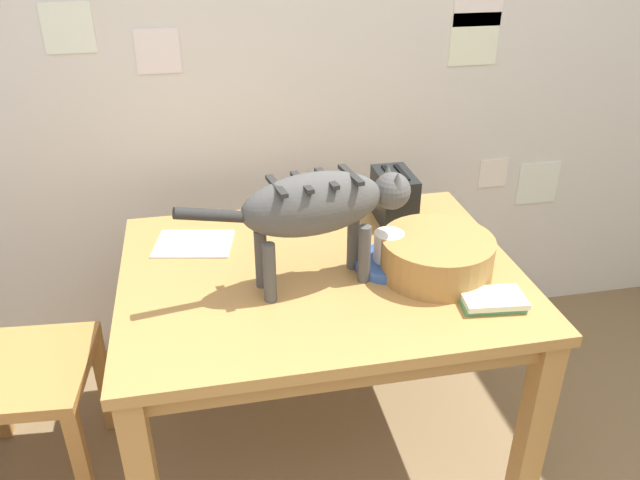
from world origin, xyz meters
The scene contains 10 objects.
wall_rear centered at (0.00, 1.98, 1.25)m, with size 4.30×0.11×2.50m.
dining_table centered at (-0.06, 1.25, 0.63)m, with size 1.20×0.93×0.72m.
cat centered at (-0.07, 1.18, 0.97)m, with size 0.67×0.22×0.35m.
saucer_bowl centered at (0.14, 1.21, 0.74)m, with size 0.20×0.20×0.03m, color #355AAD.
coffee_mug centered at (0.15, 1.21, 0.80)m, with size 0.13×0.09×0.09m.
magazine centered at (-0.43, 1.48, 0.73)m, with size 0.25×0.18×0.01m, color silver.
book_stack centered at (0.37, 0.97, 0.74)m, with size 0.18×0.13×0.03m.
wicker_basket centered at (0.27, 1.16, 0.78)m, with size 0.33×0.33×0.12m.
toaster centered at (0.26, 1.53, 0.81)m, with size 0.12×0.20×0.18m.
wooden_chair_near centered at (-1.04, 1.31, 0.45)m, with size 0.45×0.45×0.93m.
Camera 1 is at (-0.39, -0.37, 1.72)m, focal length 35.45 mm.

